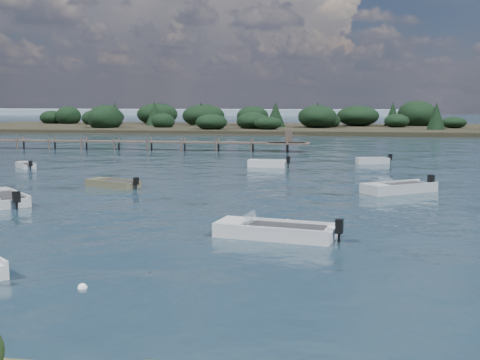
% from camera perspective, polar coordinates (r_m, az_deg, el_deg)
% --- Properties ---
extents(ground, '(400.00, 400.00, 0.00)m').
position_cam_1_polar(ground, '(84.41, 2.46, 3.41)').
color(ground, '#142530').
rests_on(ground, ground).
extents(dinghy_extra_b, '(4.27, 2.97, 1.06)m').
position_cam_1_polar(dinghy_extra_b, '(43.26, -11.97, -0.47)').
color(dinghy_extra_b, '#6C6648').
rests_on(dinghy_extra_b, ground).
extents(tender_far_white, '(3.86, 1.54, 1.31)m').
position_cam_1_polar(tender_far_white, '(55.24, 2.58, 1.44)').
color(tender_far_white, silver).
rests_on(tender_far_white, ground).
extents(dinghy_mid_grey, '(4.64, 4.59, 1.30)m').
position_cam_1_polar(dinghy_mid_grey, '(38.36, -21.54, -1.79)').
color(dinghy_mid_grey, '#A3A8AA').
rests_on(dinghy_mid_grey, ground).
extents(dinghy_mid_white_b, '(5.24, 4.42, 1.36)m').
position_cam_1_polar(dinghy_mid_white_b, '(41.29, 14.81, -0.89)').
color(dinghy_mid_white_b, '#A3A8AA').
rests_on(dinghy_mid_white_b, ground).
extents(tender_far_grey_b, '(3.50, 1.91, 1.17)m').
position_cam_1_polar(tender_far_grey_b, '(59.60, 12.47, 1.69)').
color(tender_far_grey_b, '#A3A8AA').
rests_on(tender_far_grey_b, ground).
extents(dinghy_mid_white_a, '(5.77, 2.93, 1.32)m').
position_cam_1_polar(dinghy_mid_white_a, '(26.94, 3.29, -5.06)').
color(dinghy_mid_white_a, silver).
rests_on(dinghy_mid_white_a, ground).
extents(tender_far_grey, '(2.71, 2.75, 0.99)m').
position_cam_1_polar(tender_far_grey, '(57.81, -19.66, 1.23)').
color(tender_far_grey, '#A3A8AA').
rests_on(tender_far_grey, ground).
extents(buoy_a, '(0.32, 0.32, 0.32)m').
position_cam_1_polar(buoy_a, '(20.46, -14.71, -9.89)').
color(buoy_a, white).
rests_on(buoy_a, ground).
extents(buoy_b, '(0.32, 0.32, 0.32)m').
position_cam_1_polar(buoy_b, '(30.27, 4.51, -4.01)').
color(buoy_b, white).
rests_on(buoy_b, ground).
extents(jetty, '(64.50, 3.20, 3.40)m').
position_cam_1_polar(jetty, '(78.14, -14.60, 3.57)').
color(jetty, '#50433A').
rests_on(jetty, ground).
extents(far_headland, '(190.00, 40.00, 5.80)m').
position_cam_1_polar(far_headland, '(124.84, 16.00, 5.36)').
color(far_headland, black).
rests_on(far_headland, ground).
extents(distant_haze, '(280.00, 20.00, 2.40)m').
position_cam_1_polar(distant_haze, '(272.37, -12.85, 6.07)').
color(distant_haze, '#8296A1').
rests_on(distant_haze, ground).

